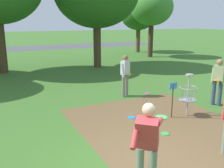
# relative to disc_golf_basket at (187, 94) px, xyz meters

# --- Properties ---
(dirt_tee_pad) EXTENTS (4.63, 5.12, 0.01)m
(dirt_tee_pad) POSITION_rel_disc_golf_basket_xyz_m (-1.21, -0.17, -0.75)
(dirt_tee_pad) COLOR brown
(dirt_tee_pad) RESTS_ON ground
(disc_golf_basket) EXTENTS (0.98, 0.58, 1.39)m
(disc_golf_basket) POSITION_rel_disc_golf_basket_xyz_m (0.00, 0.00, 0.00)
(disc_golf_basket) COLOR #9E9EA3
(disc_golf_basket) RESTS_ON ground
(player_foreground_watching) EXTENTS (1.06, 0.68, 1.71)m
(player_foreground_watching) POSITION_rel_disc_golf_basket_xyz_m (-3.35, -2.69, 0.23)
(player_foreground_watching) COLOR slate
(player_foreground_watching) RESTS_ON ground
(player_throwing) EXTENTS (0.49, 0.45, 1.71)m
(player_throwing) POSITION_rel_disc_golf_basket_xyz_m (-0.66, 2.82, 0.21)
(player_throwing) COLOR slate
(player_throwing) RESTS_ON ground
(player_waiting_left) EXTENTS (0.45, 0.49, 1.71)m
(player_waiting_left) POSITION_rel_disc_golf_basket_xyz_m (1.78, 0.34, 0.21)
(player_waiting_left) COLOR #384260
(player_waiting_left) RESTS_ON ground
(frisbee_by_tee) EXTENTS (0.23, 0.23, 0.02)m
(frisbee_by_tee) POSITION_rel_disc_golf_basket_xyz_m (-1.45, -0.82, -0.74)
(frisbee_by_tee) COLOR green
(frisbee_by_tee) RESTS_ON ground
(frisbee_far_left) EXTENTS (0.24, 0.24, 0.02)m
(frisbee_far_left) POSITION_rel_disc_golf_basket_xyz_m (-1.66, 0.63, -0.74)
(frisbee_far_left) COLOR #1E93DB
(frisbee_far_left) RESTS_ON ground
(frisbee_far_right) EXTENTS (0.22, 0.22, 0.02)m
(frisbee_far_right) POSITION_rel_disc_golf_basket_xyz_m (0.39, 2.73, -0.74)
(frisbee_far_right) COLOR #E53D99
(frisbee_far_right) RESTS_ON ground
(tree_near_right) EXTENTS (3.50, 3.50, 5.15)m
(tree_near_right) POSITION_rel_disc_golf_basket_xyz_m (8.16, 15.86, 2.88)
(tree_near_right) COLOR brown
(tree_near_right) RESTS_ON ground
(tree_mid_left) EXTENTS (3.55, 3.55, 5.67)m
(tree_mid_left) POSITION_rel_disc_golf_basket_xyz_m (7.16, 12.26, 3.37)
(tree_mid_left) COLOR #422D1E
(tree_mid_left) RESTS_ON ground
(parking_lot_strip) EXTENTS (36.00, 6.00, 0.01)m
(parking_lot_strip) POSITION_rel_disc_golf_basket_xyz_m (-2.79, 24.78, -0.75)
(parking_lot_strip) COLOR #4C4C51
(parking_lot_strip) RESTS_ON ground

